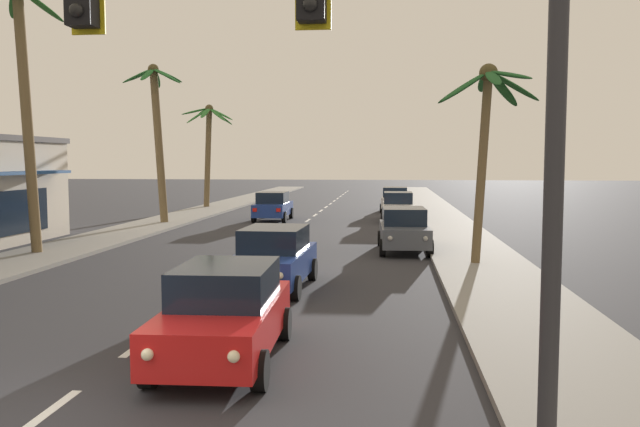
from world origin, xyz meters
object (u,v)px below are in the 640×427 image
object	(u,v)px
sedan_parked_far_kerb	(404,229)
sedan_lead_at_stop_bar	(225,313)
sedan_third_in_queue	(274,258)
palm_left_second	(23,75)
sedan_oncoming_far	(273,206)
palm_left_farthest	(209,136)
palm_right_second	(487,113)
traffic_signal_mast	(220,29)
sedan_parked_nearest_kerb	(398,206)
sedan_parked_mid_kerb	(395,199)
palm_left_third	(157,120)

from	to	relation	value
sedan_parked_far_kerb	sedan_lead_at_stop_bar	bearing A→B (deg)	-103.50
sedan_third_in_queue	palm_left_second	world-z (taller)	palm_left_second
sedan_oncoming_far	palm_left_farthest	distance (m)	11.81
sedan_lead_at_stop_bar	palm_left_second	bearing A→B (deg)	131.78
sedan_lead_at_stop_bar	palm_right_second	distance (m)	13.01
traffic_signal_mast	sedan_oncoming_far	world-z (taller)	traffic_signal_mast
sedan_lead_at_stop_bar	sedan_parked_far_kerb	distance (m)	14.63
palm_right_second	palm_left_second	bearing A→B (deg)	177.22
sedan_lead_at_stop_bar	sedan_parked_nearest_kerb	distance (m)	26.97
sedan_parked_nearest_kerb	sedan_parked_mid_kerb	size ratio (longest dim) A/B	0.99
traffic_signal_mast	sedan_parked_nearest_kerb	size ratio (longest dim) A/B	2.54
sedan_parked_far_kerb	palm_left_third	xyz separation A→B (m)	(-13.13, 9.24, 4.85)
sedan_third_in_queue	sedan_parked_far_kerb	distance (m)	8.62
palm_left_second	palm_left_farthest	size ratio (longest dim) A/B	1.32
sedan_lead_at_stop_bar	sedan_third_in_queue	world-z (taller)	same
sedan_third_in_queue	sedan_parked_far_kerb	world-z (taller)	same
traffic_signal_mast	palm_left_second	distance (m)	18.80
sedan_parked_nearest_kerb	palm_right_second	world-z (taller)	palm_right_second
sedan_parked_mid_kerb	palm_left_second	size ratio (longest dim) A/B	0.45
palm_left_third	palm_right_second	size ratio (longest dim) A/B	1.31
sedan_parked_mid_kerb	sedan_parked_nearest_kerb	bearing A→B (deg)	-89.17
sedan_parked_mid_kerb	sedan_parked_far_kerb	world-z (taller)	same
traffic_signal_mast	palm_left_second	bearing A→B (deg)	126.77
palm_left_second	palm_right_second	world-z (taller)	palm_left_second
sedan_third_in_queue	palm_left_second	size ratio (longest dim) A/B	0.45
sedan_parked_mid_kerb	palm_left_third	distance (m)	17.22
sedan_third_in_queue	palm_left_farthest	xyz separation A→B (m)	(-9.91, 28.90, 4.38)
traffic_signal_mast	palm_left_farthest	bearing A→B (deg)	105.94
sedan_third_in_queue	palm_left_third	world-z (taller)	palm_left_third
sedan_oncoming_far	palm_left_third	bearing A→B (deg)	-153.53
palm_left_farthest	traffic_signal_mast	bearing A→B (deg)	-74.06
sedan_parked_far_kerb	palm_left_second	xyz separation A→B (m)	(-13.76, -2.66, 5.73)
sedan_third_in_queue	sedan_lead_at_stop_bar	bearing A→B (deg)	-87.46
sedan_oncoming_far	sedan_parked_nearest_kerb	world-z (taller)	same
sedan_oncoming_far	sedan_parked_nearest_kerb	xyz separation A→B (m)	(7.25, 0.39, 0.00)
sedan_parked_nearest_kerb	sedan_parked_mid_kerb	world-z (taller)	same
traffic_signal_mast	palm_left_farthest	distance (m)	40.32
sedan_oncoming_far	palm_left_second	size ratio (longest dim) A/B	0.45
sedan_lead_at_stop_bar	sedan_third_in_queue	size ratio (longest dim) A/B	1.00
sedan_third_in_queue	sedan_oncoming_far	distance (m)	20.25
traffic_signal_mast	sedan_parked_mid_kerb	size ratio (longest dim) A/B	2.52
sedan_lead_at_stop_bar	palm_left_third	world-z (taller)	palm_left_third
traffic_signal_mast	palm_right_second	xyz separation A→B (m)	(5.09, 14.22, 0.01)
sedan_parked_far_kerb	palm_left_third	size ratio (longest dim) A/B	0.52
sedan_third_in_queue	sedan_parked_far_kerb	xyz separation A→B (m)	(3.70, 7.79, 0.00)
sedan_lead_at_stop_bar	palm_left_second	world-z (taller)	palm_left_second
traffic_signal_mast	sedan_parked_nearest_kerb	xyz separation A→B (m)	(2.49, 30.20, -4.16)
sedan_lead_at_stop_bar	palm_right_second	xyz separation A→B (m)	(5.97, 10.78, 4.18)
traffic_signal_mast	palm_left_farthest	xyz separation A→B (m)	(-11.07, 38.77, 0.22)
sedan_lead_at_stop_bar	sedan_parked_far_kerb	xyz separation A→B (m)	(3.42, 14.23, 0.00)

